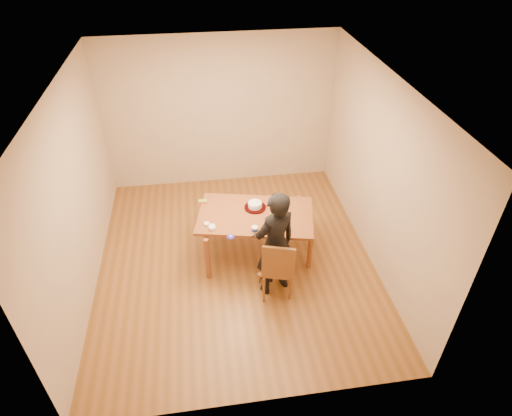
{
  "coord_description": "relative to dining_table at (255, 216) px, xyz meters",
  "views": [
    {
      "loc": [
        -0.38,
        -4.69,
        4.44
      ],
      "look_at": [
        0.31,
        0.03,
        0.9
      ],
      "focal_mm": 30.0,
      "sensor_mm": 36.0,
      "label": 1
    }
  ],
  "objects": [
    {
      "name": "ramekin_yellow",
      "position": [
        -0.7,
        -0.14,
        0.04
      ],
      "size": [
        0.08,
        0.08,
        0.04
      ],
      "primitive_type": "cylinder",
      "color": "white",
      "rests_on": "dining_table"
    },
    {
      "name": "frosting_dollop",
      "position": [
        -0.4,
        -0.44,
        0.04
      ],
      "size": [
        0.04,
        0.04,
        0.02
      ],
      "primitive_type": "ellipsoid",
      "color": "white",
      "rests_on": "frosting_lid"
    },
    {
      "name": "room_shell",
      "position": [
        -0.31,
        0.26,
        0.62
      ],
      "size": [
        4.0,
        4.5,
        2.7
      ],
      "color": "brown",
      "rests_on": "ground"
    },
    {
      "name": "frosting_lid",
      "position": [
        -0.4,
        -0.44,
        0.02
      ],
      "size": [
        0.1,
        0.1,
        0.01
      ],
      "primitive_type": "cylinder",
      "color": "#241AAD",
      "rests_on": "dining_table"
    },
    {
      "name": "cake_plate",
      "position": [
        0.02,
        0.15,
        0.03
      ],
      "size": [
        0.31,
        0.31,
        0.02
      ],
      "primitive_type": "cylinder",
      "color": "red",
      "rests_on": "dining_table"
    },
    {
      "name": "frosting_tub",
      "position": [
        -0.06,
        -0.37,
        0.06
      ],
      "size": [
        0.09,
        0.09,
        0.08
      ],
      "primitive_type": "cylinder",
      "color": "white",
      "rests_on": "dining_table"
    },
    {
      "name": "ramekin_multi",
      "position": [
        -0.63,
        -0.24,
        0.04
      ],
      "size": [
        0.09,
        0.09,
        0.04
      ],
      "primitive_type": "cylinder",
      "color": "white",
      "rests_on": "dining_table"
    },
    {
      "name": "candy_box_green",
      "position": [
        -0.73,
        0.4,
        0.05
      ],
      "size": [
        0.13,
        0.07,
        0.02
      ],
      "primitive_type": "cube",
      "rotation": [
        0.0,
        0.0,
        -0.09
      ],
      "color": "green",
      "rests_on": "candy_box_pink"
    },
    {
      "name": "frosting_dome",
      "position": [
        0.02,
        0.15,
        0.12
      ],
      "size": [
        0.2,
        0.2,
        0.03
      ],
      "primitive_type": "ellipsoid",
      "color": "white",
      "rests_on": "cake"
    },
    {
      "name": "ramekin_green",
      "position": [
        -0.63,
        -0.22,
        0.04
      ],
      "size": [
        0.09,
        0.09,
        0.04
      ],
      "primitive_type": "cylinder",
      "color": "white",
      "rests_on": "dining_table"
    },
    {
      "name": "cake",
      "position": [
        0.02,
        0.15,
        0.08
      ],
      "size": [
        0.2,
        0.2,
        0.06
      ],
      "primitive_type": "cylinder",
      "color": "white",
      "rests_on": "cake_plate"
    },
    {
      "name": "dining_chair",
      "position": [
        0.15,
        -0.78,
        -0.28
      ],
      "size": [
        0.51,
        0.51,
        0.04
      ],
      "primitive_type": "cube",
      "rotation": [
        0.0,
        0.0,
        -0.28
      ],
      "color": "brown",
      "rests_on": "floor"
    },
    {
      "name": "dining_table",
      "position": [
        0.0,
        0.0,
        0.0
      ],
      "size": [
        1.78,
        1.28,
        0.04
      ],
      "primitive_type": "cube",
      "rotation": [
        0.0,
        0.0,
        -0.21
      ],
      "color": "brown",
      "rests_on": "floor"
    },
    {
      "name": "candy_box_pink",
      "position": [
        -0.72,
        0.39,
        0.03
      ],
      "size": [
        0.12,
        0.06,
        0.02
      ],
      "primitive_type": "cube",
      "rotation": [
        0.0,
        0.0,
        -0.03
      ],
      "color": "#EF387F",
      "rests_on": "dining_table"
    },
    {
      "name": "person",
      "position": [
        0.15,
        -0.73,
        0.07
      ],
      "size": [
        0.68,
        0.57,
        1.59
      ],
      "primitive_type": "imported",
      "rotation": [
        0.0,
        0.0,
        3.53
      ],
      "color": "black",
      "rests_on": "floor"
    },
    {
      "name": "spatula",
      "position": [
        -0.06,
        -0.45,
        0.02
      ],
      "size": [
        0.14,
        0.09,
        0.01
      ],
      "primitive_type": "cube",
      "rotation": [
        0.0,
        0.0,
        0.54
      ],
      "color": "black",
      "rests_on": "dining_table"
    }
  ]
}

